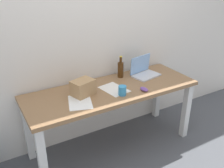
# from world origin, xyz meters

# --- Properties ---
(ground_plane) EXTENTS (8.00, 8.00, 0.00)m
(ground_plane) POSITION_xyz_m (0.00, 0.00, 0.00)
(ground_plane) COLOR #515459
(back_wall) EXTENTS (5.20, 0.08, 2.60)m
(back_wall) POSITION_xyz_m (0.00, 0.38, 1.30)
(back_wall) COLOR silver
(back_wall) RESTS_ON ground
(desk) EXTENTS (1.82, 0.65, 0.73)m
(desk) POSITION_xyz_m (0.00, 0.00, 0.63)
(desk) COLOR olive
(desk) RESTS_ON ground
(laptop_right) EXTENTS (0.34, 0.27, 0.22)m
(laptop_right) POSITION_xyz_m (0.49, 0.11, 0.78)
(laptop_right) COLOR silver
(laptop_right) RESTS_ON desk
(beer_bottle) EXTENTS (0.07, 0.07, 0.25)m
(beer_bottle) POSITION_xyz_m (0.23, 0.21, 0.83)
(beer_bottle) COLOR #47280F
(beer_bottle) RESTS_ON desk
(computer_mouse) EXTENTS (0.07, 0.10, 0.03)m
(computer_mouse) POSITION_xyz_m (0.26, -0.21, 0.75)
(computer_mouse) COLOR #724799
(computer_mouse) RESTS_ON desk
(cardboard_box) EXTENTS (0.25, 0.21, 0.15)m
(cardboard_box) POSITION_xyz_m (-0.32, 0.02, 0.81)
(cardboard_box) COLOR tan
(cardboard_box) RESTS_ON desk
(coffee_mug) EXTENTS (0.08, 0.08, 0.09)m
(coffee_mug) POSITION_xyz_m (0.01, -0.18, 0.78)
(coffee_mug) COLOR #338CC6
(coffee_mug) RESTS_ON desk
(paper_sheet_center) EXTENTS (0.26, 0.33, 0.00)m
(paper_sheet_center) POSITION_xyz_m (0.01, -0.03, 0.74)
(paper_sheet_center) COLOR white
(paper_sheet_center) RESTS_ON desk
(paper_sheet_front_left) EXTENTS (0.29, 0.35, 0.00)m
(paper_sheet_front_left) POSITION_xyz_m (-0.41, -0.11, 0.74)
(paper_sheet_front_left) COLOR white
(paper_sheet_front_left) RESTS_ON desk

